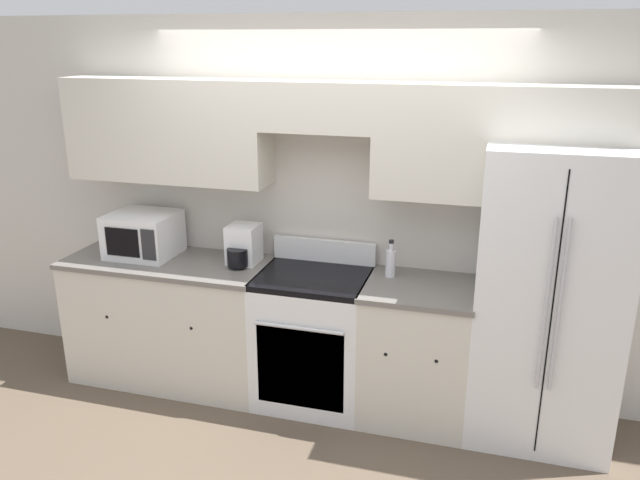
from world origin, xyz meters
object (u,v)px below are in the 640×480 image
(oven_range, at_px, (313,337))
(microwave, at_px, (143,234))
(bottle, at_px, (391,262))
(refrigerator, at_px, (547,297))

(oven_range, relative_size, microwave, 2.36)
(oven_range, height_order, bottle, bottle)
(refrigerator, xyz_separation_m, bottle, (-0.98, 0.08, 0.10))
(oven_range, distance_m, refrigerator, 1.55)
(oven_range, xyz_separation_m, microwave, (-1.30, 0.06, 0.62))
(oven_range, bearing_deg, bottle, 13.14)
(microwave, bearing_deg, oven_range, -2.47)
(refrigerator, bearing_deg, oven_range, -178.47)
(oven_range, height_order, refrigerator, refrigerator)
(oven_range, xyz_separation_m, bottle, (0.50, 0.12, 0.56))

